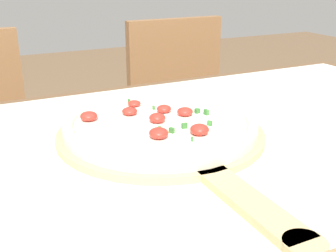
{
  "coord_description": "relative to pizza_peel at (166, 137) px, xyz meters",
  "views": [
    {
      "loc": [
        -0.34,
        -0.53,
        1.05
      ],
      "look_at": [
        -0.04,
        0.08,
        0.79
      ],
      "focal_mm": 45.0,
      "sensor_mm": 36.0,
      "label": 1
    }
  ],
  "objects": [
    {
      "name": "pizza",
      "position": [
        -0.0,
        0.02,
        0.02
      ],
      "size": [
        0.34,
        0.34,
        0.04
      ],
      "color": "beige",
      "rests_on": "pizza_peel"
    },
    {
      "name": "towel_cloth",
      "position": [
        0.04,
        -0.09,
        -0.01
      ],
      "size": [
        1.36,
        0.86,
        0.0
      ],
      "color": "silver",
      "rests_on": "dining_table"
    },
    {
      "name": "dining_table",
      "position": [
        0.04,
        -0.09,
        -0.11
      ],
      "size": [
        1.44,
        0.94,
        0.76
      ],
      "color": "brown",
      "rests_on": "ground_plane"
    },
    {
      "name": "chair_right",
      "position": [
        0.42,
        0.7,
        -0.27
      ],
      "size": [
        0.41,
        0.41,
        0.87
      ],
      "rotation": [
        0.0,
        0.0,
        0.01
      ],
      "color": "brown",
      "rests_on": "ground_plane"
    },
    {
      "name": "pizza_peel",
      "position": [
        0.0,
        0.0,
        0.0
      ],
      "size": [
        0.37,
        0.57,
        0.01
      ],
      "color": "tan",
      "rests_on": "towel_cloth"
    }
  ]
}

